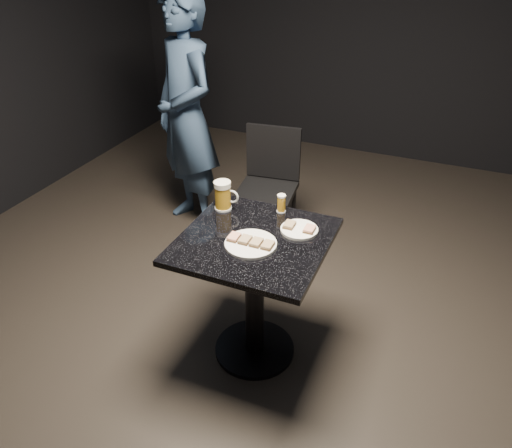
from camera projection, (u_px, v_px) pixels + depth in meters
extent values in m
plane|color=black|center=(255.00, 350.00, 2.80)|extent=(6.00, 6.00, 0.00)
cylinder|color=white|center=(251.00, 244.00, 2.35)|extent=(0.25, 0.25, 0.01)
cylinder|color=white|center=(299.00, 230.00, 2.46)|extent=(0.19, 0.19, 0.01)
imported|color=navy|center=(186.00, 116.00, 3.55)|extent=(0.75, 0.68, 1.73)
cylinder|color=black|center=(255.00, 348.00, 2.79)|extent=(0.44, 0.44, 0.03)
cylinder|color=black|center=(255.00, 299.00, 2.60)|extent=(0.10, 0.10, 0.69)
cube|color=black|center=(254.00, 241.00, 2.41)|extent=(0.70, 0.70, 0.03)
cylinder|color=silver|center=(223.00, 208.00, 2.65)|extent=(0.09, 0.09, 0.01)
cylinder|color=#BE871F|center=(223.00, 197.00, 2.61)|extent=(0.08, 0.08, 0.12)
cylinder|color=silver|center=(222.00, 184.00, 2.57)|extent=(0.09, 0.09, 0.03)
torus|color=silver|center=(232.00, 197.00, 2.61)|extent=(0.08, 0.01, 0.08)
cylinder|color=silver|center=(281.00, 211.00, 2.62)|extent=(0.05, 0.05, 0.01)
cylinder|color=gold|center=(281.00, 204.00, 2.60)|extent=(0.04, 0.04, 0.08)
cylinder|color=white|center=(282.00, 196.00, 2.57)|extent=(0.04, 0.04, 0.01)
cube|color=black|center=(266.00, 192.00, 3.45)|extent=(0.43, 0.43, 0.04)
cylinder|color=black|center=(237.00, 229.00, 3.48)|extent=(0.03, 0.03, 0.43)
cylinder|color=black|center=(283.00, 236.00, 3.40)|extent=(0.03, 0.03, 0.43)
cylinder|color=black|center=(251.00, 207.00, 3.75)|extent=(0.03, 0.03, 0.43)
cylinder|color=black|center=(293.00, 213.00, 3.67)|extent=(0.03, 0.03, 0.43)
cube|color=black|center=(273.00, 152.00, 3.48)|extent=(0.39, 0.07, 0.38)
cube|color=#4C3521|center=(234.00, 238.00, 2.37)|extent=(0.05, 0.07, 0.01)
cube|color=tan|center=(234.00, 236.00, 2.37)|extent=(0.05, 0.07, 0.01)
cube|color=#4C3521|center=(245.00, 240.00, 2.35)|extent=(0.05, 0.07, 0.01)
cube|color=#8C7251|center=(245.00, 239.00, 2.35)|extent=(0.05, 0.07, 0.01)
cube|color=#4C3521|center=(256.00, 243.00, 2.33)|extent=(0.05, 0.07, 0.01)
cube|color=#8C7251|center=(256.00, 241.00, 2.33)|extent=(0.05, 0.07, 0.01)
cube|color=#4C3521|center=(268.00, 246.00, 2.31)|extent=(0.05, 0.07, 0.01)
cube|color=#8C7251|center=(268.00, 244.00, 2.31)|extent=(0.05, 0.07, 0.01)
cube|color=#4C3521|center=(289.00, 225.00, 2.47)|extent=(0.05, 0.07, 0.01)
cube|color=#8C7251|center=(289.00, 224.00, 2.46)|extent=(0.05, 0.07, 0.01)
cube|color=#4C3521|center=(309.00, 230.00, 2.43)|extent=(0.05, 0.07, 0.01)
cube|color=tan|center=(310.00, 228.00, 2.43)|extent=(0.05, 0.07, 0.01)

